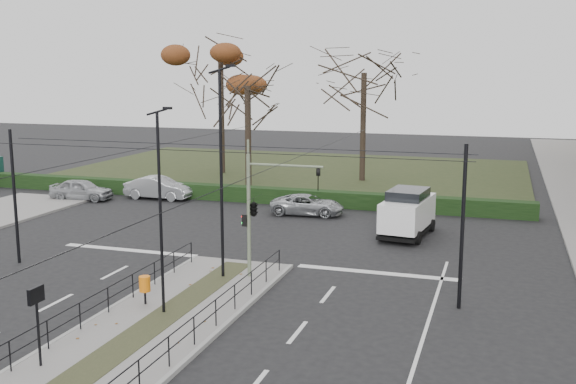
{
  "coord_description": "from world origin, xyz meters",
  "views": [
    {
      "loc": [
        10.83,
        -22.07,
        8.48
      ],
      "look_at": [
        1.65,
        6.46,
        3.08
      ],
      "focal_mm": 42.0,
      "sensor_mm": 36.0,
      "label": 1
    }
  ],
  "objects_px": {
    "parked_car_fourth": "(307,205)",
    "bare_tree_near": "(248,94)",
    "streetlamp_median_near": "(161,210)",
    "parked_car_first": "(81,190)",
    "bare_tree_center": "(364,81)",
    "info_panel": "(36,304)",
    "parked_car_second": "(159,188)",
    "white_van": "(408,212)",
    "litter_bin": "(145,284)",
    "rust_tree": "(221,59)",
    "streetlamp_median_far": "(222,172)",
    "traffic_light": "(256,206)"
  },
  "relations": [
    {
      "from": "white_van",
      "to": "streetlamp_median_far",
      "type": "bearing_deg",
      "value": -121.89
    },
    {
      "from": "traffic_light",
      "to": "streetlamp_median_far",
      "type": "relative_size",
      "value": 0.59
    },
    {
      "from": "traffic_light",
      "to": "rust_tree",
      "type": "bearing_deg",
      "value": 116.0
    },
    {
      "from": "info_panel",
      "to": "white_van",
      "type": "relative_size",
      "value": 0.49
    },
    {
      "from": "parked_car_second",
      "to": "bare_tree_near",
      "type": "xyz_separation_m",
      "value": [
        4.74,
        4.47,
        6.17
      ]
    },
    {
      "from": "litter_bin",
      "to": "streetlamp_median_far",
      "type": "xyz_separation_m",
      "value": [
        1.38,
        3.95,
        3.62
      ]
    },
    {
      "from": "traffic_light",
      "to": "streetlamp_median_near",
      "type": "relative_size",
      "value": 0.7
    },
    {
      "from": "rust_tree",
      "to": "streetlamp_median_near",
      "type": "bearing_deg",
      "value": -70.19
    },
    {
      "from": "rust_tree",
      "to": "info_panel",
      "type": "bearing_deg",
      "value": -74.62
    },
    {
      "from": "info_panel",
      "to": "parked_car_first",
      "type": "relative_size",
      "value": 0.57
    },
    {
      "from": "parked_car_first",
      "to": "rust_tree",
      "type": "relative_size",
      "value": 0.34
    },
    {
      "from": "bare_tree_center",
      "to": "rust_tree",
      "type": "bearing_deg",
      "value": 177.9
    },
    {
      "from": "parked_car_second",
      "to": "info_panel",
      "type": "bearing_deg",
      "value": -158.74
    },
    {
      "from": "parked_car_fourth",
      "to": "bare_tree_near",
      "type": "distance_m",
      "value": 10.86
    },
    {
      "from": "litter_bin",
      "to": "parked_car_fourth",
      "type": "relative_size",
      "value": 0.24
    },
    {
      "from": "white_van",
      "to": "traffic_light",
      "type": "bearing_deg",
      "value": -117.24
    },
    {
      "from": "streetlamp_median_far",
      "to": "white_van",
      "type": "height_order",
      "value": "streetlamp_median_far"
    },
    {
      "from": "info_panel",
      "to": "streetlamp_median_far",
      "type": "distance_m",
      "value": 9.94
    },
    {
      "from": "traffic_light",
      "to": "streetlamp_median_far",
      "type": "height_order",
      "value": "streetlamp_median_far"
    },
    {
      "from": "parked_car_fourth",
      "to": "white_van",
      "type": "bearing_deg",
      "value": -122.33
    },
    {
      "from": "streetlamp_median_near",
      "to": "white_van",
      "type": "height_order",
      "value": "streetlamp_median_near"
    },
    {
      "from": "info_panel",
      "to": "bare_tree_center",
      "type": "distance_m",
      "value": 36.46
    },
    {
      "from": "parked_car_fourth",
      "to": "info_panel",
      "type": "bearing_deg",
      "value": 172.37
    },
    {
      "from": "streetlamp_median_far",
      "to": "parked_car_fourth",
      "type": "relative_size",
      "value": 1.97
    },
    {
      "from": "streetlamp_median_near",
      "to": "bare_tree_center",
      "type": "height_order",
      "value": "bare_tree_center"
    },
    {
      "from": "info_panel",
      "to": "litter_bin",
      "type": "bearing_deg",
      "value": 87.36
    },
    {
      "from": "parked_car_second",
      "to": "bare_tree_near",
      "type": "bearing_deg",
      "value": -46.64
    },
    {
      "from": "litter_bin",
      "to": "parked_car_second",
      "type": "relative_size",
      "value": 0.23
    },
    {
      "from": "info_panel",
      "to": "traffic_light",
      "type": "bearing_deg",
      "value": 73.63
    },
    {
      "from": "bare_tree_near",
      "to": "parked_car_fourth",
      "type": "bearing_deg",
      "value": -45.42
    },
    {
      "from": "bare_tree_near",
      "to": "traffic_light",
      "type": "bearing_deg",
      "value": -68.01
    },
    {
      "from": "streetlamp_median_near",
      "to": "rust_tree",
      "type": "distance_m",
      "value": 33.86
    },
    {
      "from": "streetlamp_median_near",
      "to": "parked_car_first",
      "type": "xyz_separation_m",
      "value": [
        -15.59,
        17.7,
        -3.08
      ]
    },
    {
      "from": "litter_bin",
      "to": "bare_tree_near",
      "type": "bearing_deg",
      "value": 102.19
    },
    {
      "from": "streetlamp_median_near",
      "to": "white_van",
      "type": "bearing_deg",
      "value": 65.77
    },
    {
      "from": "parked_car_second",
      "to": "rust_tree",
      "type": "distance_m",
      "value": 14.66
    },
    {
      "from": "parked_car_second",
      "to": "white_van",
      "type": "relative_size",
      "value": 0.94
    },
    {
      "from": "traffic_light",
      "to": "info_panel",
      "type": "distance_m",
      "value": 10.38
    },
    {
      "from": "streetlamp_median_far",
      "to": "white_van",
      "type": "distance_m",
      "value": 12.08
    },
    {
      "from": "bare_tree_near",
      "to": "streetlamp_median_near",
      "type": "bearing_deg",
      "value": -75.7
    },
    {
      "from": "traffic_light",
      "to": "parked_car_second",
      "type": "xyz_separation_m",
      "value": [
        -12.48,
        14.7,
        -2.33
      ]
    },
    {
      "from": "streetlamp_median_far",
      "to": "bare_tree_near",
      "type": "height_order",
      "value": "bare_tree_near"
    },
    {
      "from": "traffic_light",
      "to": "parked_car_fourth",
      "type": "relative_size",
      "value": 1.16
    },
    {
      "from": "parked_car_second",
      "to": "bare_tree_center",
      "type": "bearing_deg",
      "value": -45.51
    },
    {
      "from": "litter_bin",
      "to": "parked_car_second",
      "type": "bearing_deg",
      "value": 117.25
    },
    {
      "from": "parked_car_fourth",
      "to": "rust_tree",
      "type": "xyz_separation_m",
      "value": [
        -11.37,
        13.6,
        8.86
      ]
    },
    {
      "from": "parked_car_second",
      "to": "bare_tree_center",
      "type": "distance_m",
      "value": 17.64
    },
    {
      "from": "white_van",
      "to": "streetlamp_median_near",
      "type": "bearing_deg",
      "value": -114.23
    },
    {
      "from": "parked_car_second",
      "to": "parked_car_fourth",
      "type": "height_order",
      "value": "parked_car_second"
    },
    {
      "from": "litter_bin",
      "to": "parked_car_second",
      "type": "height_order",
      "value": "parked_car_second"
    }
  ]
}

